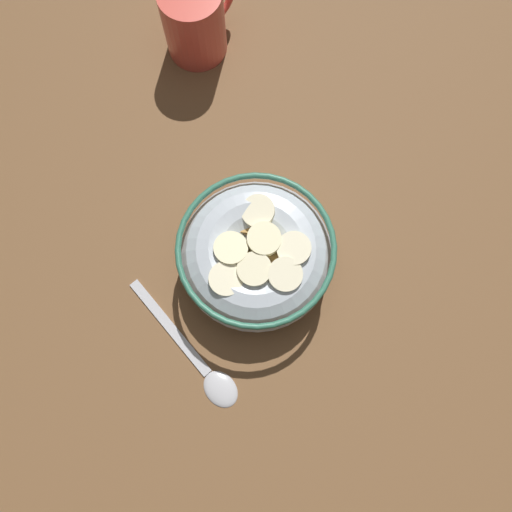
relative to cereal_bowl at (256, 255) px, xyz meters
The scene contains 4 objects.
ground_plane 4.50cm from the cereal_bowl, 61.85° to the left, with size 95.01×95.01×2.00cm, color brown.
cereal_bowl is the anchor object (origin of this frame).
spoon 12.69cm from the cereal_bowl, 161.53° to the right, with size 3.66×16.54×0.80cm.
coffee_mug 27.32cm from the cereal_bowl, 58.01° to the left, with size 9.82×6.92×8.91cm.
Camera 1 is at (-9.47, -9.06, 55.98)cm, focal length 37.90 mm.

